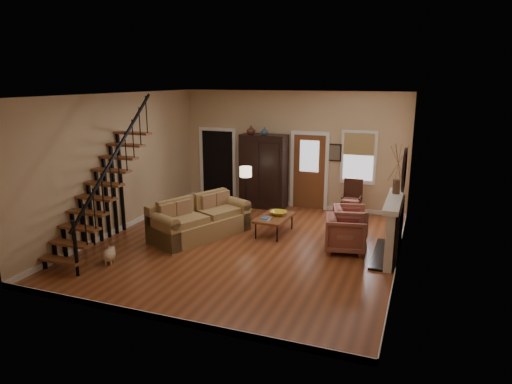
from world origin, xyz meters
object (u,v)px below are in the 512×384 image
(coffee_table, at_px, (274,225))
(side_chair, at_px, (351,199))
(floor_lamp, at_px, (246,193))
(armchair_right, at_px, (350,221))
(sofa, at_px, (200,219))
(armoire, at_px, (264,171))
(armchair_left, at_px, (346,234))

(coffee_table, height_order, side_chair, side_chair)
(floor_lamp, height_order, side_chair, floor_lamp)
(armchair_right, bearing_deg, sofa, 97.46)
(armoire, relative_size, floor_lamp, 1.51)
(sofa, bearing_deg, side_chair, 66.26)
(armoire, height_order, floor_lamp, armoire)
(coffee_table, distance_m, side_chair, 2.49)
(armoire, distance_m, sofa, 3.07)
(sofa, relative_size, floor_lamp, 1.70)
(coffee_table, bearing_deg, side_chair, 52.71)
(sofa, relative_size, armchair_left, 2.74)
(armoire, distance_m, armchair_right, 3.28)
(coffee_table, xyz_separation_m, armchair_right, (1.70, 0.52, 0.14))
(armoire, relative_size, armchair_left, 2.45)
(sofa, relative_size, armchair_right, 3.01)
(side_chair, bearing_deg, floor_lamp, -159.40)
(sofa, xyz_separation_m, side_chair, (3.06, 2.76, 0.07))
(sofa, height_order, armchair_left, sofa)
(armoire, xyz_separation_m, armchair_left, (2.83, -2.68, -0.66))
(armchair_right, relative_size, side_chair, 0.77)
(sofa, xyz_separation_m, floor_lamp, (0.43, 1.77, 0.26))
(armoire, bearing_deg, floor_lamp, -93.72)
(coffee_table, bearing_deg, armchair_right, 17.04)
(armchair_left, distance_m, side_chair, 2.49)
(coffee_table, xyz_separation_m, side_chair, (1.50, 1.97, 0.29))
(sofa, distance_m, armchair_right, 3.52)
(sofa, xyz_separation_m, coffee_table, (1.56, 0.79, -0.22))
(coffee_table, relative_size, side_chair, 1.12)
(armoire, xyz_separation_m, side_chair, (2.55, -0.20, -0.54))
(sofa, height_order, floor_lamp, floor_lamp)
(armchair_right, bearing_deg, side_chair, -6.37)
(floor_lamp, bearing_deg, side_chair, 20.60)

